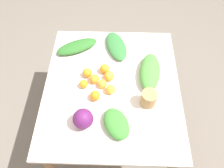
{
  "coord_description": "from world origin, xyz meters",
  "views": [
    {
      "loc": [
        -0.98,
        -0.03,
        2.22
      ],
      "look_at": [
        0.0,
        0.0,
        0.76
      ],
      "focal_mm": 35.0,
      "sensor_mm": 36.0,
      "label": 1
    }
  ],
  "objects": [
    {
      "name": "orange_3",
      "position": [
        0.03,
        0.14,
        0.78
      ],
      "size": [
        0.08,
        0.08,
        0.08
      ],
      "primitive_type": "sphere",
      "color": "orange",
      "rests_on": "dining_table"
    },
    {
      "name": "orange_1",
      "position": [
        0.06,
        0.02,
        0.78
      ],
      "size": [
        0.08,
        0.08,
        0.08
      ],
      "primitive_type": "sphere",
      "color": "#F9A833",
      "rests_on": "dining_table"
    },
    {
      "name": "orange_5",
      "position": [
        -0.01,
        0.07,
        0.78
      ],
      "size": [
        0.07,
        0.07,
        0.07
      ],
      "primitive_type": "sphere",
      "color": "#F9A833",
      "rests_on": "dining_table"
    },
    {
      "name": "greens_bunch_kale",
      "position": [
        0.39,
        0.33,
        0.78
      ],
      "size": [
        0.29,
        0.4,
        0.07
      ],
      "primitive_type": "ellipsoid",
      "rotation": [
        0.0,
        0.0,
        2.03
      ],
      "color": "#2D6B28",
      "rests_on": "dining_table"
    },
    {
      "name": "ground_plane",
      "position": [
        0.0,
        0.0,
        0.0
      ],
      "size": [
        8.0,
        8.0,
        0.0
      ],
      "primitive_type": "plane",
      "color": "#70665B"
    },
    {
      "name": "orange_4",
      "position": [
        -0.13,
        0.13,
        0.78
      ],
      "size": [
        0.08,
        0.08,
        0.08
      ],
      "primitive_type": "sphere",
      "color": "orange",
      "rests_on": "dining_table"
    },
    {
      "name": "orange_6",
      "position": [
        0.14,
        0.07,
        0.78
      ],
      "size": [
        0.08,
        0.08,
        0.08
      ],
      "primitive_type": "sphere",
      "color": "orange",
      "rests_on": "dining_table"
    },
    {
      "name": "greens_bunch_dandelion",
      "position": [
        -0.35,
        -0.04,
        0.78
      ],
      "size": [
        0.3,
        0.26,
        0.08
      ],
      "primitive_type": "ellipsoid",
      "rotation": [
        0.0,
        0.0,
        0.44
      ],
      "color": "#3D8433",
      "rests_on": "dining_table"
    },
    {
      "name": "cabbage_purple",
      "position": [
        -0.34,
        0.19,
        0.82
      ],
      "size": [
        0.15,
        0.15,
        0.15
      ],
      "primitive_type": "sphere",
      "color": "#601E5B",
      "rests_on": "dining_table"
    },
    {
      "name": "paper_bag",
      "position": [
        -0.15,
        -0.28,
        0.81
      ],
      "size": [
        0.12,
        0.12,
        0.13
      ],
      "primitive_type": "cylinder",
      "color": "#A87F51",
      "rests_on": "dining_table"
    },
    {
      "name": "greens_bunch_beet_tops",
      "position": [
        0.11,
        -0.31,
        0.79
      ],
      "size": [
        0.4,
        0.21,
        0.1
      ],
      "primitive_type": "ellipsoid",
      "rotation": [
        0.0,
        0.0,
        6.15
      ],
      "color": "#4C933D",
      "rests_on": "dining_table"
    },
    {
      "name": "orange_0",
      "position": [
        0.09,
        0.21,
        0.78
      ],
      "size": [
        0.08,
        0.08,
        0.08
      ],
      "primitive_type": "sphere",
      "color": "orange",
      "rests_on": "dining_table"
    },
    {
      "name": "greens_bunch_chard",
      "position": [
        0.41,
        -0.03,
        0.77
      ],
      "size": [
        0.39,
        0.26,
        0.06
      ],
      "primitive_type": "ellipsoid",
      "rotation": [
        0.0,
        0.0,
        0.3
      ],
      "color": "#337538",
      "rests_on": "dining_table"
    },
    {
      "name": "orange_7",
      "position": [
        -0.02,
        0.23,
        0.78
      ],
      "size": [
        0.07,
        0.07,
        0.07
      ],
      "primitive_type": "sphere",
      "color": "orange",
      "rests_on": "dining_table"
    },
    {
      "name": "dining_table",
      "position": [
        0.0,
        0.0,
        0.65
      ],
      "size": [
        1.25,
        1.1,
        0.74
      ],
      "color": "silver",
      "rests_on": "ground_plane"
    },
    {
      "name": "orange_2",
      "position": [
        -0.06,
        0.01,
        0.78
      ],
      "size": [
        0.08,
        0.08,
        0.08
      ],
      "primitive_type": "sphere",
      "color": "#F9A833",
      "rests_on": "dining_table"
    }
  ]
}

